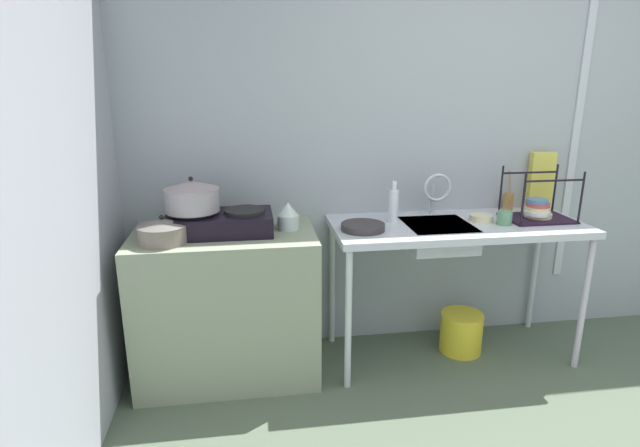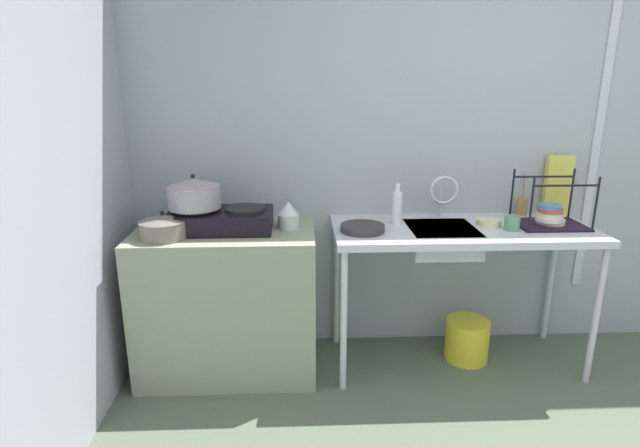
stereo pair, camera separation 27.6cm
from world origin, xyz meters
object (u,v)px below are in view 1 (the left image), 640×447
object	(u,v)px
sink_basin	(437,235)
dish_rack	(537,210)
cereal_box	(541,181)
bucket_on_floor	(461,332)
pot_on_left_burner	(192,196)
stove	(220,222)
cup_by_rack	(505,218)
pot_beside_stove	(163,231)
percolator	(288,216)
bottle_by_sink	(394,205)
frying_pan	(363,227)
faucet	(437,189)
small_bowl_on_drainboard	(481,218)
utensil_jar	(508,201)

from	to	relation	value
sink_basin	dish_rack	distance (m)	0.62
sink_basin	cereal_box	distance (m)	0.83
bucket_on_floor	pot_on_left_burner	bearing A→B (deg)	-179.32
stove	dish_rack	distance (m)	1.83
cup_by_rack	pot_beside_stove	bearing A→B (deg)	-178.05
cup_by_rack	bucket_on_floor	distance (m)	0.77
dish_rack	cereal_box	size ratio (longest dim) A/B	1.03
percolator	bottle_by_sink	xyz separation A→B (m)	(0.61, 0.06, 0.03)
sink_basin	frying_pan	distance (m)	0.46
stove	pot_on_left_burner	xyz separation A→B (m)	(-0.13, 0.00, 0.15)
stove	bottle_by_sink	distance (m)	0.98
faucet	bottle_by_sink	world-z (taller)	faucet
cereal_box	cup_by_rack	bearing A→B (deg)	-135.44
sink_basin	small_bowl_on_drainboard	xyz separation A→B (m)	(0.27, 0.03, 0.08)
bucket_on_floor	dish_rack	bearing A→B (deg)	-1.78
stove	bottle_by_sink	size ratio (longest dim) A/B	2.35
pot_beside_stove	pot_on_left_burner	bearing A→B (deg)	42.81
faucet	frying_pan	distance (m)	0.55
dish_rack	cup_by_rack	distance (m)	0.25
percolator	cereal_box	size ratio (longest dim) A/B	0.42
stove	cup_by_rack	bearing A→B (deg)	-2.45
percolator	cereal_box	xyz separation A→B (m)	(1.61, 0.22, 0.11)
dish_rack	cup_by_rack	bearing A→B (deg)	-163.08
pot_beside_stove	sink_basin	size ratio (longest dim) A/B	0.65
sink_basin	small_bowl_on_drainboard	world-z (taller)	small_bowl_on_drainboard
faucet	stove	bearing A→B (deg)	-173.38
percolator	faucet	distance (m)	0.90
frying_pan	utensil_jar	xyz separation A→B (m)	(1.00, 0.30, 0.04)
cereal_box	bucket_on_floor	xyz separation A→B (m)	(-0.55, -0.23, -0.89)
utensil_jar	pot_on_left_burner	bearing A→B (deg)	-172.75
frying_pan	bucket_on_floor	bearing A→B (deg)	6.61
pot_on_left_burner	faucet	distance (m)	1.40
faucet	frying_pan	world-z (taller)	faucet
dish_rack	bottle_by_sink	xyz separation A→B (m)	(-0.85, 0.07, 0.05)
pot_beside_stove	small_bowl_on_drainboard	size ratio (longest dim) A/B	1.86
sink_basin	small_bowl_on_drainboard	distance (m)	0.29
pot_beside_stove	percolator	xyz separation A→B (m)	(0.64, 0.15, 0.01)
cereal_box	sink_basin	bearing A→B (deg)	-155.64
pot_on_left_burner	sink_basin	bearing A→B (deg)	-0.34
dish_rack	utensil_jar	distance (m)	0.24
bottle_by_sink	frying_pan	bearing A→B (deg)	-147.23
sink_basin	cup_by_rack	world-z (taller)	cup_by_rack
faucet	dish_rack	xyz separation A→B (m)	(0.57, -0.14, -0.12)
frying_pan	cup_by_rack	distance (m)	0.82
dish_rack	bottle_by_sink	size ratio (longest dim) A/B	1.56
frying_pan	cereal_box	size ratio (longest dim) A/B	0.67
cereal_box	utensil_jar	world-z (taller)	cereal_box
frying_pan	cup_by_rack	size ratio (longest dim) A/B	2.91
stove	pot_on_left_burner	size ratio (longest dim) A/B	1.96
stove	cereal_box	distance (m)	1.99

